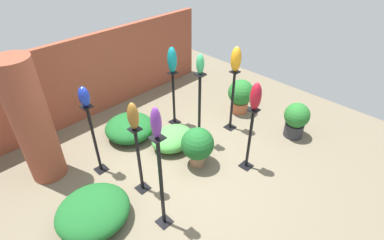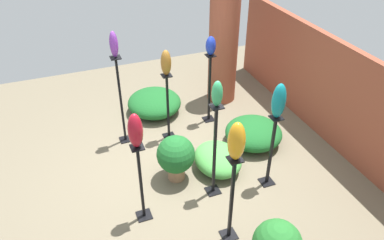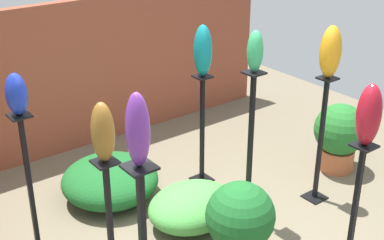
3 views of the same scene
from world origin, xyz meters
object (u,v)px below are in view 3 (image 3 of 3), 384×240
(pedestal_cobalt, at_px, (31,195))
(potted_plant_near_pillar, at_px, (340,134))
(art_vase_jade, at_px, (255,51))
(art_vase_amber, at_px, (331,52))
(potted_plant_mid_right, at_px, (240,219))
(art_vase_teal, at_px, (203,51))
(pedestal_amber, at_px, (320,145))
(art_vase_bronze, at_px, (103,132))
(pedestal_jade, at_px, (250,156))
(pedestal_ruby, at_px, (353,220))
(art_vase_ruby, at_px, (369,115))
(art_vase_violet, at_px, (138,130))
(art_vase_cobalt, at_px, (16,94))
(pedestal_teal, at_px, (202,135))

(pedestal_cobalt, height_order, potted_plant_near_pillar, pedestal_cobalt)
(art_vase_jade, relative_size, art_vase_amber, 0.73)
(potted_plant_mid_right, bearing_deg, art_vase_teal, 64.70)
(pedestal_amber, height_order, potted_plant_near_pillar, pedestal_amber)
(pedestal_amber, bearing_deg, art_vase_bronze, -178.81)
(pedestal_jade, bearing_deg, art_vase_jade, 0.00)
(pedestal_amber, relative_size, pedestal_ruby, 1.07)
(pedestal_cobalt, distance_m, potted_plant_near_pillar, 3.26)
(pedestal_amber, relative_size, potted_plant_mid_right, 1.73)
(art_vase_amber, distance_m, art_vase_ruby, 1.18)
(art_vase_jade, xyz_separation_m, art_vase_violet, (-1.69, -0.92, 0.12))
(pedestal_ruby, xyz_separation_m, potted_plant_near_pillar, (1.36, 1.19, -0.12))
(pedestal_jade, xyz_separation_m, art_vase_violet, (-1.69, -0.92, 1.09))
(pedestal_ruby, relative_size, art_vase_ruby, 2.57)
(pedestal_jade, xyz_separation_m, art_vase_ruby, (0.09, -1.07, 0.75))
(pedestal_amber, distance_m, pedestal_ruby, 1.17)
(art_vase_violet, xyz_separation_m, potted_plant_near_pillar, (3.14, 1.04, -1.35))
(pedestal_jade, relative_size, art_vase_cobalt, 4.45)
(art_vase_violet, relative_size, art_vase_ruby, 0.89)
(art_vase_violet, bearing_deg, pedestal_teal, 44.05)
(pedestal_cobalt, bearing_deg, art_vase_ruby, -43.32)
(art_vase_jade, bearing_deg, art_vase_violet, -151.50)
(pedestal_teal, bearing_deg, pedestal_jade, -98.02)
(art_vase_jade, relative_size, art_vase_teal, 0.69)
(pedestal_ruby, relative_size, potted_plant_mid_right, 1.61)
(art_vase_cobalt, relative_size, art_vase_amber, 0.69)
(pedestal_teal, xyz_separation_m, art_vase_teal, (0.00, 0.00, 0.89))
(art_vase_jade, bearing_deg, art_vase_amber, -9.31)
(art_vase_violet, bearing_deg, art_vase_cobalt, 92.40)
(potted_plant_near_pillar, bearing_deg, art_vase_amber, -158.30)
(art_vase_jade, bearing_deg, pedestal_teal, 81.98)
(pedestal_jade, bearing_deg, art_vase_teal, 81.98)
(pedestal_ruby, distance_m, art_vase_amber, 1.53)
(art_vase_ruby, distance_m, potted_plant_near_pillar, 2.06)
(pedestal_cobalt, xyz_separation_m, art_vase_jade, (1.76, -0.68, 1.04))
(pedestal_ruby, bearing_deg, art_vase_amber, 52.69)
(art_vase_violet, relative_size, art_vase_bronze, 0.97)
(art_vase_jade, bearing_deg, pedestal_jade, 0.00)
(pedestal_cobalt, height_order, pedestal_teal, pedestal_cobalt)
(art_vase_bronze, distance_m, potted_plant_mid_right, 1.46)
(potted_plant_mid_right, bearing_deg, art_vase_bronze, 167.93)
(art_vase_bronze, height_order, art_vase_ruby, art_vase_ruby)
(pedestal_cobalt, distance_m, pedestal_ruby, 2.55)
(pedestal_cobalt, bearing_deg, pedestal_teal, 4.54)
(potted_plant_near_pillar, bearing_deg, pedestal_cobalt, 170.12)
(art_vase_jade, bearing_deg, potted_plant_mid_right, -139.13)
(potted_plant_mid_right, xyz_separation_m, potted_plant_near_pillar, (1.92, 0.53, -0.01))
(potted_plant_near_pillar, bearing_deg, potted_plant_mid_right, -164.57)
(art_vase_violet, bearing_deg, pedestal_ruby, -4.66)
(pedestal_jade, distance_m, art_vase_amber, 1.17)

